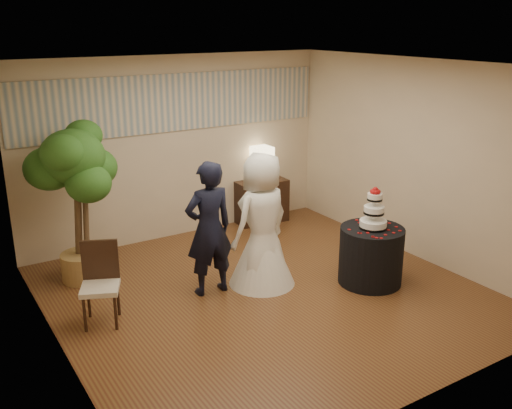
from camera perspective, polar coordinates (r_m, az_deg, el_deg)
floor at (r=7.26m, az=1.03°, el=-8.88°), size 5.00×5.00×0.00m
ceiling at (r=6.49m, az=1.17°, el=13.76°), size 5.00×5.00×0.00m
wall_back at (r=8.87m, az=-7.83°, el=5.60°), size 5.00×0.06×2.80m
wall_front at (r=4.96m, az=17.18°, el=-5.12°), size 5.00×0.06×2.80m
wall_left at (r=5.82m, az=-19.98°, el=-1.97°), size 0.06×5.00×2.80m
wall_right at (r=8.33m, az=15.67°, el=4.29°), size 0.06×5.00×2.80m
mural_border at (r=8.73m, az=-7.97°, el=10.07°), size 4.90×0.02×0.85m
groom at (r=6.99m, az=-4.72°, el=-2.42°), size 0.63×0.42×1.70m
bride at (r=7.19m, az=0.61°, el=-1.58°), size 1.02×1.02×1.74m
cake_table at (r=7.54m, az=11.42°, el=-5.02°), size 1.04×1.04×0.75m
wedding_cake at (r=7.32m, az=11.73°, el=-0.33°), size 0.35×0.35×0.55m
console at (r=9.61m, az=0.59°, el=0.31°), size 0.88×0.43×0.72m
table_lamp at (r=9.43m, az=0.60°, el=4.08°), size 0.30×0.30×0.58m
ficus_tree at (r=7.60m, az=-17.47°, el=0.15°), size 1.37×1.37×2.12m
side_chair at (r=6.62m, az=-15.34°, el=-7.82°), size 0.58×0.59×0.94m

